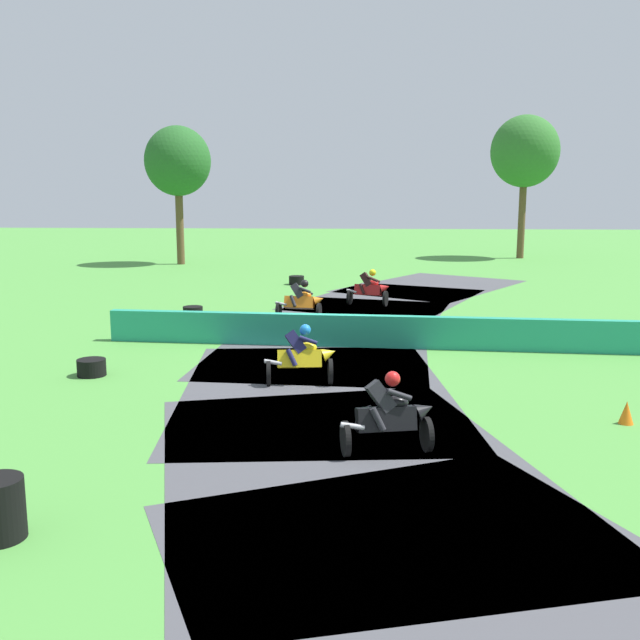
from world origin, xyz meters
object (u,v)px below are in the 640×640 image
at_px(tire_stack_mid_b, 92,367).
at_px(traffic_cone, 626,413).
at_px(motorcycle_chase_orange, 302,301).
at_px(tire_stack_near, 296,280).
at_px(motorcycle_trailing_yellow, 303,356).
at_px(motorcycle_fourth_black, 390,415).
at_px(tire_stack_mid_a, 193,312).
at_px(motorcycle_lead_red, 370,288).

xyz_separation_m(tire_stack_mid_b, traffic_cone, (11.42, -2.98, 0.02)).
bearing_deg(motorcycle_chase_orange, tire_stack_near, 96.09).
xyz_separation_m(motorcycle_chase_orange, tire_stack_mid_b, (-4.38, -7.90, -0.43)).
bearing_deg(motorcycle_trailing_yellow, motorcycle_fourth_black, -67.29).
xyz_separation_m(motorcycle_chase_orange, tire_stack_mid_a, (-3.74, -0.01, -0.43)).
xyz_separation_m(motorcycle_chase_orange, tire_stack_near, (-0.96, 8.98, -0.43)).
height_order(motorcycle_lead_red, traffic_cone, motorcycle_lead_red).
distance_m(motorcycle_trailing_yellow, tire_stack_mid_b, 5.10).
bearing_deg(motorcycle_lead_red, tire_stack_near, 119.31).
xyz_separation_m(tire_stack_near, tire_stack_mid_b, (-3.42, -16.88, 0.00)).
xyz_separation_m(motorcycle_fourth_black, traffic_cone, (4.53, 1.74, -0.43)).
height_order(motorcycle_chase_orange, motorcycle_trailing_yellow, motorcycle_trailing_yellow).
relative_size(motorcycle_trailing_yellow, tire_stack_mid_b, 2.48).
xyz_separation_m(motorcycle_lead_red, motorcycle_chase_orange, (-2.35, -3.08, -0.03)).
distance_m(motorcycle_lead_red, motorcycle_chase_orange, 3.88).
bearing_deg(motorcycle_trailing_yellow, motorcycle_lead_red, 81.69).
bearing_deg(motorcycle_chase_orange, motorcycle_trailing_yellow, -85.24).
bearing_deg(tire_stack_near, tire_stack_mid_b, -101.46).
distance_m(motorcycle_lead_red, motorcycle_trailing_yellow, 11.49).
height_order(motorcycle_chase_orange, tire_stack_near, motorcycle_chase_orange).
xyz_separation_m(motorcycle_trailing_yellow, tire_stack_near, (-1.65, 17.26, -0.43)).
relative_size(tire_stack_mid_a, tire_stack_mid_b, 0.99).
distance_m(tire_stack_mid_b, traffic_cone, 11.80).
relative_size(tire_stack_mid_b, traffic_cone, 1.54).
height_order(motorcycle_trailing_yellow, motorcycle_fourth_black, motorcycle_fourth_black).
relative_size(motorcycle_trailing_yellow, tire_stack_mid_a, 2.49).
bearing_deg(motorcycle_fourth_black, tire_stack_mid_a, 116.35).
distance_m(motorcycle_chase_orange, motorcycle_trailing_yellow, 8.32).
bearing_deg(traffic_cone, motorcycle_fourth_black, -158.94).
height_order(tire_stack_near, tire_stack_mid_b, same).
height_order(motorcycle_chase_orange, tire_stack_mid_a, motorcycle_chase_orange).
height_order(motorcycle_fourth_black, traffic_cone, motorcycle_fourth_black).
height_order(motorcycle_lead_red, tire_stack_near, motorcycle_lead_red).
distance_m(motorcycle_lead_red, motorcycle_fourth_black, 15.71).
distance_m(tire_stack_near, traffic_cone, 21.41).
height_order(tire_stack_mid_a, traffic_cone, traffic_cone).
bearing_deg(tire_stack_mid_a, motorcycle_chase_orange, 0.16).
height_order(tire_stack_mid_b, traffic_cone, traffic_cone).
xyz_separation_m(motorcycle_lead_red, tire_stack_near, (-3.31, 5.89, -0.45)).
relative_size(motorcycle_trailing_yellow, traffic_cone, 3.81).
bearing_deg(tire_stack_mid_b, tire_stack_near, 78.54).
xyz_separation_m(motorcycle_fourth_black, tire_stack_mid_b, (-6.88, 4.73, -0.45)).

